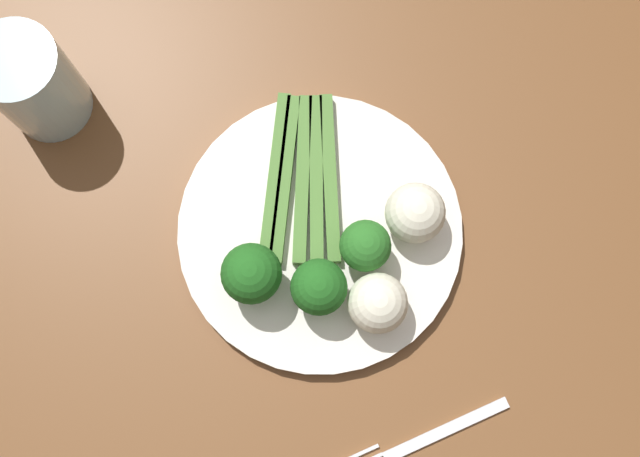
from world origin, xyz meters
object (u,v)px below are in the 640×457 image
plate (320,231)px  cauliflower_mid (378,303)px  dining_table (287,200)px  broccoli_near_center (365,246)px  broccoli_left (251,274)px  asparagus_bundle (303,178)px  cauliflower_back (415,213)px  broccoli_back_right (319,287)px  fork (420,442)px  water_glass (33,83)px

plate → cauliflower_mid: size_ratio=4.94×
dining_table → broccoli_near_center: 0.18m
cauliflower_mid → broccoli_left: bearing=60.9°
asparagus_bundle → cauliflower_mid: (-0.13, -0.03, 0.02)m
dining_table → cauliflower_mid: (-0.15, -0.04, 0.14)m
dining_table → cauliflower_mid: cauliflower_mid is taller
plate → broccoli_near_center: size_ratio=4.68×
plate → asparagus_bundle: size_ratio=1.54×
dining_table → broccoli_left: bearing=150.8°
broccoli_near_center → dining_table: bearing=26.8°
cauliflower_back → cauliflower_mid: cauliflower_back is taller
broccoli_back_right → fork: bearing=-162.5°
cauliflower_back → fork: size_ratio=0.33×
plate → cauliflower_mid: bearing=-161.4°
dining_table → broccoli_back_right: bearing=180.0°
asparagus_bundle → cauliflower_back: size_ratio=3.13×
asparagus_bundle → water_glass: bearing=-106.1°
dining_table → fork: fork is taller
fork → water_glass: bearing=-66.0°
dining_table → broccoli_near_center: size_ratio=19.87×
cauliflower_mid → water_glass: bearing=40.7°
plate → water_glass: water_glass is taller
asparagus_bundle → water_glass: size_ratio=1.62×
cauliflower_back → cauliflower_mid: (-0.07, 0.06, -0.00)m
plate → broccoli_back_right: 0.07m
dining_table → plate: 0.13m
cauliflower_back → asparagus_bundle: bearing=52.4°
plate → cauliflower_back: cauliflower_back is taller
fork → water_glass: size_ratio=1.59×
asparagus_bundle → fork: size_ratio=1.02×
cauliflower_mid → water_glass: size_ratio=0.51×
broccoli_left → broccoli_near_center: bearing=-92.3°
broccoli_near_center → broccoli_left: bearing=87.7°
plate → fork: 0.21m
plate → broccoli_left: size_ratio=4.02×
plate → fork: (-0.21, -0.03, -0.01)m
water_glass → broccoli_left: bearing=-147.7°
broccoli_back_right → asparagus_bundle: bearing=-8.6°
plate → broccoli_back_right: size_ratio=4.32×
asparagus_bundle → cauliflower_mid: cauliflower_mid is taller
dining_table → cauliflower_back: 0.19m
broccoli_left → water_glass: size_ratio=0.62×
broccoli_left → cauliflower_mid: broccoli_left is taller
broccoli_left → water_glass: 0.26m
cauliflower_mid → fork: bearing=-178.9°
asparagus_bundle → broccoli_left: 0.11m
broccoli_near_center → broccoli_left: size_ratio=0.86×
cauliflower_back → cauliflower_mid: 0.09m
broccoli_back_right → fork: broccoli_back_right is taller
asparagus_bundle → water_glass: 0.26m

